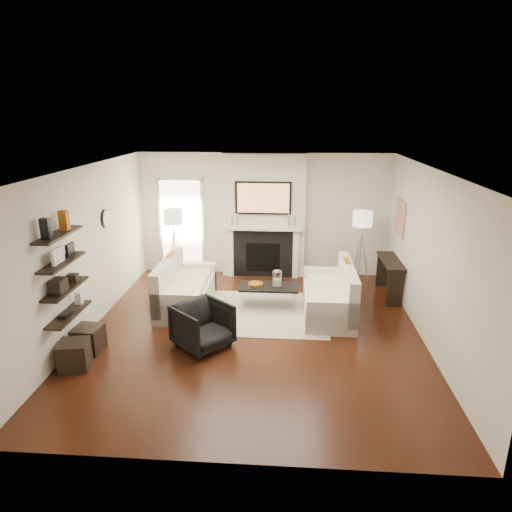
# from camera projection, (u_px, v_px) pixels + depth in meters

# --- Properties ---
(room_envelope) EXTENTS (6.00, 6.00, 6.00)m
(room_envelope) POSITION_uv_depth(u_px,v_px,m) (253.00, 255.00, 7.22)
(room_envelope) COLOR #34160B
(room_envelope) RESTS_ON ground
(chimney_breast) EXTENTS (1.80, 0.25, 2.70)m
(chimney_breast) POSITION_uv_depth(u_px,v_px,m) (264.00, 216.00, 9.95)
(chimney_breast) COLOR silver
(chimney_breast) RESTS_ON floor
(fireplace_surround) EXTENTS (1.30, 0.02, 1.04)m
(fireplace_surround) POSITION_uv_depth(u_px,v_px,m) (263.00, 254.00, 10.07)
(fireplace_surround) COLOR black
(fireplace_surround) RESTS_ON floor
(firebox) EXTENTS (0.75, 0.02, 0.65)m
(firebox) POSITION_uv_depth(u_px,v_px,m) (263.00, 257.00, 10.09)
(firebox) COLOR black
(firebox) RESTS_ON floor
(mantel_pilaster_l) EXTENTS (0.12, 0.08, 1.10)m
(mantel_pilaster_l) POSITION_uv_depth(u_px,v_px,m) (231.00, 253.00, 10.09)
(mantel_pilaster_l) COLOR white
(mantel_pilaster_l) RESTS_ON floor
(mantel_pilaster_r) EXTENTS (0.12, 0.08, 1.10)m
(mantel_pilaster_r) POSITION_uv_depth(u_px,v_px,m) (296.00, 254.00, 9.99)
(mantel_pilaster_r) COLOR white
(mantel_pilaster_r) RESTS_ON floor
(mantel_shelf) EXTENTS (1.70, 0.18, 0.07)m
(mantel_shelf) POSITION_uv_depth(u_px,v_px,m) (263.00, 228.00, 9.85)
(mantel_shelf) COLOR white
(mantel_shelf) RESTS_ON chimney_breast
(tv_body) EXTENTS (1.20, 0.06, 0.70)m
(tv_body) POSITION_uv_depth(u_px,v_px,m) (263.00, 198.00, 9.67)
(tv_body) COLOR black
(tv_body) RESTS_ON chimney_breast
(tv_screen) EXTENTS (1.10, 0.00, 0.62)m
(tv_screen) POSITION_uv_depth(u_px,v_px,m) (263.00, 198.00, 9.64)
(tv_screen) COLOR #BF723F
(tv_screen) RESTS_ON tv_body
(candlestick_l_tall) EXTENTS (0.04, 0.04, 0.30)m
(candlestick_l_tall) POSITION_uv_depth(u_px,v_px,m) (238.00, 220.00, 9.84)
(candlestick_l_tall) COLOR silver
(candlestick_l_tall) RESTS_ON mantel_shelf
(candlestick_l_short) EXTENTS (0.04, 0.04, 0.24)m
(candlestick_l_short) POSITION_uv_depth(u_px,v_px,m) (232.00, 221.00, 9.86)
(candlestick_l_short) COLOR silver
(candlestick_l_short) RESTS_ON mantel_shelf
(candlestick_r_tall) EXTENTS (0.04, 0.04, 0.30)m
(candlestick_r_tall) POSITION_uv_depth(u_px,v_px,m) (289.00, 220.00, 9.76)
(candlestick_r_tall) COLOR silver
(candlestick_r_tall) RESTS_ON mantel_shelf
(candlestick_r_short) EXTENTS (0.04, 0.04, 0.24)m
(candlestick_r_short) POSITION_uv_depth(u_px,v_px,m) (295.00, 222.00, 9.76)
(candlestick_r_short) COLOR silver
(candlestick_r_short) RESTS_ON mantel_shelf
(hallway_panel) EXTENTS (0.90, 0.02, 2.10)m
(hallway_panel) POSITION_uv_depth(u_px,v_px,m) (182.00, 227.00, 10.27)
(hallway_panel) COLOR white
(hallway_panel) RESTS_ON floor
(door_trim_l) EXTENTS (0.06, 0.06, 2.16)m
(door_trim_l) POSITION_uv_depth(u_px,v_px,m) (161.00, 227.00, 10.29)
(door_trim_l) COLOR white
(door_trim_l) RESTS_ON floor
(door_trim_r) EXTENTS (0.06, 0.06, 2.16)m
(door_trim_r) POSITION_uv_depth(u_px,v_px,m) (203.00, 227.00, 10.22)
(door_trim_r) COLOR white
(door_trim_r) RESTS_ON floor
(door_trim_top) EXTENTS (1.02, 0.06, 0.06)m
(door_trim_top) POSITION_uv_depth(u_px,v_px,m) (179.00, 179.00, 9.93)
(door_trim_top) COLOR white
(door_trim_top) RESTS_ON wall_back
(rug) EXTENTS (2.60, 2.00, 0.01)m
(rug) POSITION_uv_depth(u_px,v_px,m) (255.00, 312.00, 8.37)
(rug) COLOR #B8AB96
(rug) RESTS_ON floor
(loveseat_left_base) EXTENTS (0.85, 1.80, 0.42)m
(loveseat_left_base) POSITION_uv_depth(u_px,v_px,m) (187.00, 296.00, 8.58)
(loveseat_left_base) COLOR beige
(loveseat_left_base) RESTS_ON floor
(loveseat_left_back) EXTENTS (0.18, 1.80, 0.80)m
(loveseat_left_back) POSITION_uv_depth(u_px,v_px,m) (168.00, 280.00, 8.51)
(loveseat_left_back) COLOR beige
(loveseat_left_back) RESTS_ON floor
(loveseat_left_arm_n) EXTENTS (0.85, 0.18, 0.60)m
(loveseat_left_arm_n) POSITION_uv_depth(u_px,v_px,m) (176.00, 309.00, 7.78)
(loveseat_left_arm_n) COLOR beige
(loveseat_left_arm_n) RESTS_ON floor
(loveseat_left_arm_s) EXTENTS (0.85, 0.18, 0.60)m
(loveseat_left_arm_s) POSITION_uv_depth(u_px,v_px,m) (195.00, 277.00, 9.32)
(loveseat_left_arm_s) COLOR beige
(loveseat_left_arm_s) RESTS_ON floor
(loveseat_left_cushion) EXTENTS (0.63, 1.44, 0.10)m
(loveseat_left_cushion) POSITION_uv_depth(u_px,v_px,m) (189.00, 283.00, 8.50)
(loveseat_left_cushion) COLOR beige
(loveseat_left_cushion) RESTS_ON loveseat_left_base
(pillow_left_orange) EXTENTS (0.10, 0.42, 0.42)m
(pillow_left_orange) POSITION_uv_depth(u_px,v_px,m) (172.00, 264.00, 8.73)
(pillow_left_orange) COLOR #9C5413
(pillow_left_orange) RESTS_ON loveseat_left_cushion
(pillow_left_charcoal) EXTENTS (0.10, 0.40, 0.40)m
(pillow_left_charcoal) POSITION_uv_depth(u_px,v_px,m) (163.00, 276.00, 8.16)
(pillow_left_charcoal) COLOR black
(pillow_left_charcoal) RESTS_ON loveseat_left_cushion
(loveseat_right_base) EXTENTS (0.85, 1.80, 0.42)m
(loveseat_right_base) POSITION_uv_depth(u_px,v_px,m) (328.00, 303.00, 8.27)
(loveseat_right_base) COLOR beige
(loveseat_right_base) RESTS_ON floor
(loveseat_right_back) EXTENTS (0.18, 1.80, 0.80)m
(loveseat_right_back) POSITION_uv_depth(u_px,v_px,m) (348.00, 287.00, 8.15)
(loveseat_right_back) COLOR beige
(loveseat_right_back) RESTS_ON floor
(loveseat_right_arm_n) EXTENTS (0.85, 0.18, 0.60)m
(loveseat_right_arm_n) POSITION_uv_depth(u_px,v_px,m) (332.00, 318.00, 7.47)
(loveseat_right_arm_n) COLOR beige
(loveseat_right_arm_n) RESTS_ON floor
(loveseat_right_arm_s) EXTENTS (0.85, 0.18, 0.60)m
(loveseat_right_arm_s) POSITION_uv_depth(u_px,v_px,m) (325.00, 283.00, 9.01)
(loveseat_right_arm_s) COLOR beige
(loveseat_right_arm_s) RESTS_ON floor
(loveseat_right_cushion) EXTENTS (0.63, 1.44, 0.10)m
(loveseat_right_cushion) POSITION_uv_depth(u_px,v_px,m) (326.00, 290.00, 8.19)
(loveseat_right_cushion) COLOR beige
(loveseat_right_cushion) RESTS_ON loveseat_right_base
(pillow_right_orange) EXTENTS (0.10, 0.42, 0.42)m
(pillow_right_orange) POSITION_uv_depth(u_px,v_px,m) (346.00, 271.00, 8.37)
(pillow_right_orange) COLOR #9C5413
(pillow_right_orange) RESTS_ON loveseat_right_cushion
(pillow_right_charcoal) EXTENTS (0.10, 0.40, 0.40)m
(pillow_right_charcoal) POSITION_uv_depth(u_px,v_px,m) (350.00, 283.00, 7.80)
(pillow_right_charcoal) COLOR black
(pillow_right_charcoal) RESTS_ON loveseat_right_cushion
(coffee_table) EXTENTS (1.10, 0.55, 0.04)m
(coffee_table) POSITION_uv_depth(u_px,v_px,m) (269.00, 287.00, 8.52)
(coffee_table) COLOR black
(coffee_table) RESTS_ON floor
(coffee_leg_nw) EXTENTS (0.02, 0.02, 0.38)m
(coffee_leg_nw) POSITION_uv_depth(u_px,v_px,m) (241.00, 301.00, 8.41)
(coffee_leg_nw) COLOR silver
(coffee_leg_nw) RESTS_ON floor
(coffee_leg_ne) EXTENTS (0.02, 0.02, 0.38)m
(coffee_leg_ne) POSITION_uv_depth(u_px,v_px,m) (296.00, 302.00, 8.34)
(coffee_leg_ne) COLOR silver
(coffee_leg_ne) RESTS_ON floor
(coffee_leg_sw) EXTENTS (0.02, 0.02, 0.38)m
(coffee_leg_sw) POSITION_uv_depth(u_px,v_px,m) (244.00, 292.00, 8.83)
(coffee_leg_sw) COLOR silver
(coffee_leg_sw) RESTS_ON floor
(coffee_leg_se) EXTENTS (0.02, 0.02, 0.38)m
(coffee_leg_se) POSITION_uv_depth(u_px,v_px,m) (295.00, 293.00, 8.76)
(coffee_leg_se) COLOR silver
(coffee_leg_se) RESTS_ON floor
(hurricane_glass) EXTENTS (0.18, 0.18, 0.31)m
(hurricane_glass) POSITION_uv_depth(u_px,v_px,m) (277.00, 279.00, 8.46)
(hurricane_glass) COLOR white
(hurricane_glass) RESTS_ON coffee_table
(hurricane_candle) EXTENTS (0.11, 0.11, 0.16)m
(hurricane_candle) POSITION_uv_depth(u_px,v_px,m) (277.00, 282.00, 8.48)
(hurricane_candle) COLOR white
(hurricane_candle) RESTS_ON coffee_table
(copper_bowl) EXTENTS (0.28, 0.28, 0.05)m
(copper_bowl) POSITION_uv_depth(u_px,v_px,m) (256.00, 284.00, 8.52)
(copper_bowl) COLOR #B1701D
(copper_bowl) RESTS_ON coffee_table
(armchair) EXTENTS (1.03, 1.03, 0.78)m
(armchair) POSITION_uv_depth(u_px,v_px,m) (203.00, 324.00, 7.05)
(armchair) COLOR black
(armchair) RESTS_ON floor
(lamp_left_post) EXTENTS (0.02, 0.02, 1.20)m
(lamp_left_post) POSITION_uv_depth(u_px,v_px,m) (175.00, 255.00, 9.72)
(lamp_left_post) COLOR silver
(lamp_left_post) RESTS_ON floor
(lamp_left_shade) EXTENTS (0.40, 0.40, 0.30)m
(lamp_left_shade) POSITION_uv_depth(u_px,v_px,m) (173.00, 216.00, 9.47)
(lamp_left_shade) COLOR white
(lamp_left_shade) RESTS_ON lamp_left_post
(lamp_left_leg_a) EXTENTS (0.25, 0.02, 1.23)m
(lamp_left_leg_a) POSITION_uv_depth(u_px,v_px,m) (180.00, 256.00, 9.72)
(lamp_left_leg_a) COLOR silver
(lamp_left_leg_a) RESTS_ON floor
(lamp_left_leg_b) EXTENTS (0.14, 0.22, 1.23)m
(lamp_left_leg_b) POSITION_uv_depth(u_px,v_px,m) (174.00, 254.00, 9.82)
(lamp_left_leg_b) COLOR silver
(lamp_left_leg_b) RESTS_ON floor
(lamp_left_leg_c) EXTENTS (0.14, 0.22, 1.23)m
(lamp_left_leg_c) POSITION_uv_depth(u_px,v_px,m) (172.00, 257.00, 9.64)
(lamp_left_leg_c) COLOR silver
(lamp_left_leg_c) RESTS_ON floor
(lamp_right_post) EXTENTS (0.02, 0.02, 1.20)m
(lamp_right_post) POSITION_uv_depth(u_px,v_px,m) (360.00, 259.00, 9.51)
(lamp_right_post) COLOR silver
(lamp_right_post) RESTS_ON floor
(lamp_right_shade) EXTENTS (0.40, 0.40, 0.30)m
(lamp_right_shade) POSITION_uv_depth(u_px,v_px,m) (363.00, 219.00, 9.26)
(lamp_right_shade) COLOR white
(lamp_right_shade) RESTS_ON lamp_right_post
(lamp_right_leg_a) EXTENTS (0.25, 0.02, 1.23)m
(lamp_right_leg_a) POSITION_uv_depth(u_px,v_px,m) (365.00, 259.00, 9.51)
(lamp_right_leg_a) COLOR silver
(lamp_right_leg_a) RESTS_ON floor
(lamp_right_leg_b) EXTENTS (0.14, 0.22, 1.23)m
(lamp_right_leg_b) POSITION_uv_depth(u_px,v_px,m) (357.00, 257.00, 9.61)
(lamp_right_leg_b) COLOR silver
(lamp_right_leg_b) RESTS_ON floor
(lamp_right_leg_c) EXTENTS (0.14, 0.22, 1.23)m
(lamp_right_leg_c) POSITION_uv_depth(u_px,v_px,m) (358.00, 260.00, 9.43)
(lamp_right_leg_c) COLOR silver
(lamp_right_leg_c) RESTS_ON floor
(console_top) EXTENTS (0.35, 1.20, 0.04)m
(console_top) POSITION_uv_depth(u_px,v_px,m) (391.00, 261.00, 8.95)
(console_top) COLOR black
(console_top) RESTS_ON floor
(console_leg_n) EXTENTS (0.30, 0.04, 0.71)m
(console_leg_n) POSITION_uv_depth(u_px,v_px,m) (395.00, 289.00, 8.53)
(console_leg_n) COLOR black
(console_leg_n) RESTS_ON floor
(console_leg_s) EXTENTS (0.30, 0.04, 0.71)m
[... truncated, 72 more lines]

